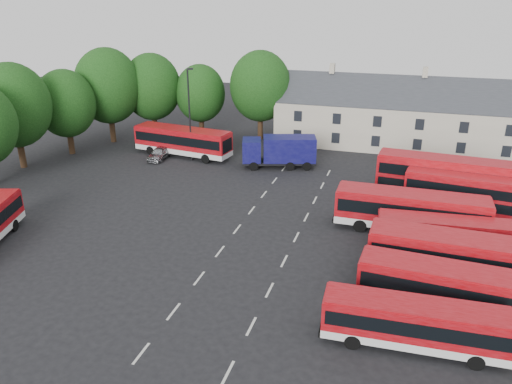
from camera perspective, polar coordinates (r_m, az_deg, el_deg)
ground at (r=39.65m, az=-3.12°, el=-5.47°), size 140.00×140.00×0.00m
lane_markings at (r=40.65m, az=1.17°, el=-4.70°), size 5.15×33.80×0.01m
treeline at (r=63.00m, az=-15.30°, el=10.56°), size 29.92×32.59×12.01m
terrace_houses at (r=64.66m, az=18.19°, el=7.95°), size 35.70×7.13×10.06m
bus_row_a at (r=29.08m, az=17.68°, el=-13.91°), size 9.90×2.63×2.78m
bus_row_b at (r=32.40m, az=21.57°, el=-10.07°), size 11.16×3.30×3.11m
bus_row_c at (r=35.66m, az=22.65°, el=-6.83°), size 12.29×3.29×3.45m
bus_row_d at (r=39.49m, az=20.88°, el=-4.39°), size 10.01×3.05×2.79m
bus_row_e at (r=41.96m, az=17.30°, el=-1.84°), size 11.91×2.83×3.36m
bus_dd_south at (r=45.82m, az=22.66°, el=-0.24°), size 9.89×3.38×3.97m
bus_dd_north at (r=47.64m, az=20.50°, el=1.40°), size 11.55×3.52×4.66m
bus_north at (r=59.86m, az=-8.38°, el=5.95°), size 12.24×4.41×3.39m
box_truck at (r=55.34m, az=2.77°, el=4.78°), size 8.40×4.73×3.51m
silver_car at (r=59.51m, az=-10.95°, el=4.37°), size 1.85×4.30×1.45m
lamppost at (r=57.28m, az=-7.59°, el=8.99°), size 0.72×0.49×10.55m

